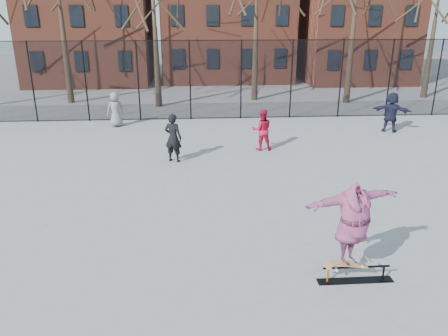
{
  "coord_description": "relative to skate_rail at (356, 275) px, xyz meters",
  "views": [
    {
      "loc": [
        -1.25,
        -9.33,
        5.37
      ],
      "look_at": [
        -0.49,
        1.5,
        1.43
      ],
      "focal_mm": 35.0,
      "sensor_mm": 36.0,
      "label": 1
    }
  ],
  "objects": [
    {
      "name": "bystander_red",
      "position": [
        -0.58,
        9.23,
        0.7
      ],
      "size": [
        0.83,
        0.65,
        1.67
      ],
      "primitive_type": "imported",
      "rotation": [
        0.0,
        0.0,
        3.16
      ],
      "color": "#AC0F2D",
      "rests_on": "ground"
    },
    {
      "name": "rowhouses",
      "position": [
        -1.33,
        27.72,
        5.93
      ],
      "size": [
        29.0,
        7.0,
        13.0
      ],
      "color": "brown",
      "rests_on": "ground"
    },
    {
      "name": "fence",
      "position": [
        -2.07,
        14.72,
        1.92
      ],
      "size": [
        34.03,
        0.07,
        4.0
      ],
      "color": "black",
      "rests_on": "ground"
    },
    {
      "name": "bystander_navy",
      "position": [
        5.8,
        11.6,
        0.79
      ],
      "size": [
        1.78,
        1.3,
        1.86
      ],
      "primitive_type": "imported",
      "rotation": [
        0.0,
        0.0,
        2.65
      ],
      "color": "#181A31",
      "rests_on": "ground"
    },
    {
      "name": "bystander_grey",
      "position": [
        -7.09,
        13.5,
        0.7
      ],
      "size": [
        0.97,
        0.83,
        1.68
      ],
      "primitive_type": "imported",
      "rotation": [
        0.0,
        0.0,
        3.58
      ],
      "color": "slate",
      "rests_on": "ground"
    },
    {
      "name": "ground",
      "position": [
        -2.05,
        1.72,
        -0.14
      ],
      "size": [
        100.0,
        100.0,
        0.0
      ],
      "primitive_type": "plane",
      "color": "slate"
    },
    {
      "name": "skater",
      "position": [
        -0.18,
        0.0,
        1.2
      ],
      "size": [
        2.25,
        1.22,
        1.77
      ],
      "primitive_type": "imported",
      "rotation": [
        0.0,
        0.0,
        0.31
      ],
      "color": "#65388E",
      "rests_on": "skateboard"
    },
    {
      "name": "skateboard",
      "position": [
        -0.18,
        0.0,
        0.27
      ],
      "size": [
        0.85,
        0.2,
        0.1
      ],
      "primitive_type": null,
      "color": "olive",
      "rests_on": "skate_rail"
    },
    {
      "name": "bystander_black",
      "position": [
        -4.09,
        8.03,
        0.77
      ],
      "size": [
        0.78,
        0.66,
        1.82
      ],
      "primitive_type": "imported",
      "rotation": [
        0.0,
        0.0,
        2.75
      ],
      "color": "black",
      "rests_on": "ground"
    },
    {
      "name": "skate_rail",
      "position": [
        0.0,
        0.0,
        0.0
      ],
      "size": [
        1.61,
        0.25,
        0.35
      ],
      "color": "black",
      "rests_on": "ground"
    }
  ]
}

